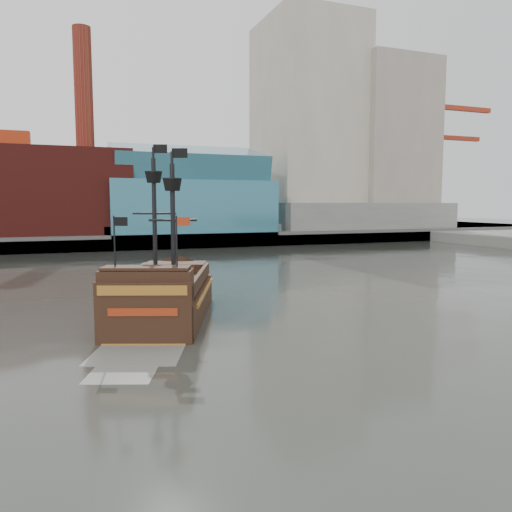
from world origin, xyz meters
name	(u,v)px	position (x,y,z in m)	size (l,w,h in m)	color
ground	(316,352)	(0.00, 0.00, 0.00)	(400.00, 400.00, 0.00)	#2A2C27
promenade_far	(122,234)	(0.00, 92.00, 1.00)	(220.00, 60.00, 2.00)	slate
seawall	(142,242)	(0.00, 62.50, 1.30)	(220.00, 1.00, 2.60)	#4C4C49
skyline	(149,123)	(5.21, 84.56, 24.55)	(149.00, 45.00, 62.00)	brown
crane_a	(438,160)	(78.63, 82.00, 19.11)	(22.50, 4.00, 32.25)	slate
crane_b	(440,176)	(88.23, 92.00, 15.57)	(19.10, 4.00, 26.25)	slate
pirate_ship	(164,301)	(-6.03, 10.62, 1.16)	(10.71, 17.77, 12.78)	black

